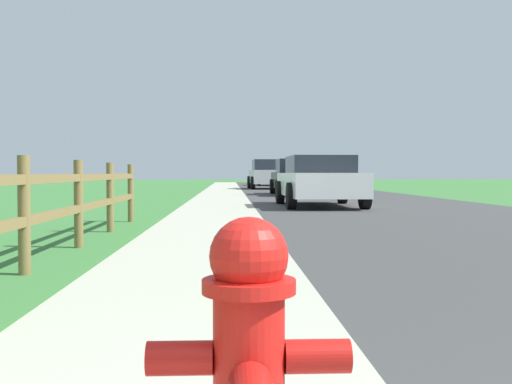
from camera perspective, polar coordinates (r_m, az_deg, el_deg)
name	(u,v)px	position (r m, az deg, el deg)	size (l,w,h in m)	color
ground_plane	(246,196)	(24.96, -0.97, -0.33)	(120.00, 120.00, 0.00)	#387235
road_asphalt	(324,194)	(27.27, 6.29, -0.15)	(7.00, 66.00, 0.01)	#3C3C3C
curb_concrete	(176,194)	(27.04, -7.45, -0.18)	(6.00, 66.00, 0.01)	#ACAC98
grass_verge	(141,194)	(27.21, -10.60, -0.17)	(5.00, 66.00, 0.00)	#387235
fire_hydrant	(249,370)	(1.63, -0.65, -16.14)	(0.52, 0.43, 0.81)	red
rail_fence	(24,206)	(5.89, -20.71, -1.24)	(0.11, 12.09, 1.08)	brown
parked_suv_white	(319,181)	(17.01, 5.88, 1.07)	(2.15, 4.66, 1.39)	white
parked_car_black	(296,177)	(25.90, 3.75, 1.38)	(2.02, 4.80, 1.50)	black
parked_car_silver	(267,174)	(35.49, 1.07, 1.63)	(2.25, 4.36, 1.69)	#B7BABF
parked_car_red	(271,175)	(45.05, 1.43, 1.59)	(2.18, 5.04, 1.49)	maroon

